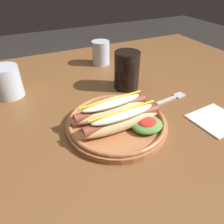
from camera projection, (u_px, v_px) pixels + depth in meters
The scene contains 8 objects.
ground_plane at pixel (116, 214), 1.14m from camera, with size 8.00×8.00×0.00m, color #2D2826.
dining_table at pixel (118, 117), 0.76m from camera, with size 1.41×1.08×0.74m.
hot_dog_plate at pixel (118, 119), 0.57m from camera, with size 0.28×0.28×0.08m.
fork at pixel (173, 98), 0.71m from camera, with size 0.12×0.03×0.00m.
soda_cup at pixel (127, 70), 0.73m from camera, with size 0.09×0.09×0.13m, color black.
water_cup at pixel (7, 82), 0.69m from camera, with size 0.09×0.09×0.10m, color silver.
extra_cup at pixel (101, 53), 0.92m from camera, with size 0.08×0.08×0.10m, color silver.
napkin at pixel (216, 120), 0.61m from camera, with size 0.13×0.12×0.00m, color white.
Camera 1 is at (-0.28, -0.54, 1.11)m, focal length 33.68 mm.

